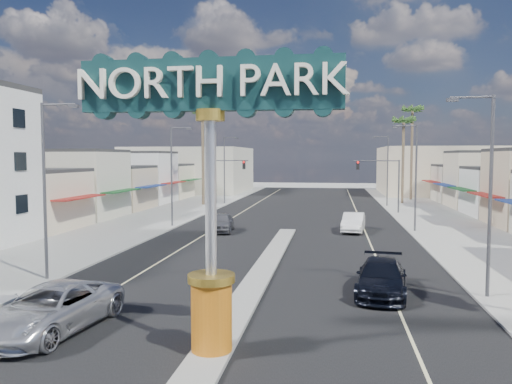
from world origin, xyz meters
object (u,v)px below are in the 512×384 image
(streetlight_r_mid, at_px, (414,172))
(gateway_sign, at_px, (210,169))
(streetlight_r_near, at_px, (487,185))
(car_parked_left, at_px, (222,222))
(traffic_signal_right, at_px, (382,175))
(streetlight_r_far, at_px, (386,167))
(streetlight_l_near, at_px, (47,182))
(palm_left_far, at_px, (203,117))
(streetlight_l_far, at_px, (226,166))
(car_parked_right, at_px, (353,222))
(streetlight_l_mid, at_px, (173,171))
(palm_right_mid, at_px, (404,125))
(suv_right, at_px, (381,278))
(suv_left, at_px, (51,309))
(palm_right_far, at_px, (412,115))
(traffic_signal_left, at_px, (221,174))

(streetlight_r_mid, bearing_deg, gateway_sign, -110.42)
(streetlight_r_near, relative_size, car_parked_left, 1.94)
(traffic_signal_right, xyz_separation_m, streetlight_r_far, (1.25, 8.01, 0.79))
(streetlight_l_near, xyz_separation_m, streetlight_r_far, (20.87, 42.00, 0.00))
(traffic_signal_right, bearing_deg, palm_left_far, 164.85)
(streetlight_l_far, bearing_deg, streetlight_r_far, 0.00)
(streetlight_l_near, height_order, car_parked_right, streetlight_l_near)
(streetlight_l_mid, xyz_separation_m, streetlight_r_mid, (20.87, 0.00, 0.00))
(streetlight_r_mid, bearing_deg, car_parked_right, -174.05)
(streetlight_l_near, relative_size, palm_right_mid, 0.74)
(traffic_signal_right, distance_m, palm_right_mid, 14.10)
(streetlight_l_mid, height_order, streetlight_l_far, same)
(palm_right_mid, distance_m, car_parked_right, 29.25)
(streetlight_l_near, height_order, car_parked_left, streetlight_l_near)
(gateway_sign, distance_m, palm_left_far, 50.06)
(gateway_sign, bearing_deg, suv_right, 53.25)
(streetlight_l_near, distance_m, car_parked_left, 18.91)
(streetlight_r_near, height_order, palm_left_far, palm_left_far)
(streetlight_l_mid, distance_m, suv_left, 27.46)
(car_parked_right, bearing_deg, streetlight_l_far, 131.97)
(suv_right, bearing_deg, palm_left_far, 122.32)
(streetlight_l_near, height_order, streetlight_l_mid, same)
(traffic_signal_right, height_order, palm_right_far, palm_right_far)
(palm_right_mid, xyz_separation_m, car_parked_right, (-7.50, -26.51, -9.80))
(car_parked_right, bearing_deg, suv_left, -107.36)
(streetlight_l_mid, xyz_separation_m, streetlight_r_far, (20.87, 22.00, 0.00))
(traffic_signal_left, xyz_separation_m, car_parked_right, (14.68, -14.51, -3.48))
(streetlight_l_far, bearing_deg, traffic_signal_left, -81.14)
(suv_left, bearing_deg, gateway_sign, -3.78)
(streetlight_l_mid, distance_m, streetlight_r_near, 28.90)
(streetlight_l_far, xyz_separation_m, car_parked_right, (15.93, -22.51, -4.27))
(car_parked_right, bearing_deg, streetlight_r_mid, 12.64)
(gateway_sign, xyz_separation_m, car_parked_left, (-5.50, 25.77, -5.14))
(palm_right_far, relative_size, car_parked_left, 3.03)
(traffic_signal_right, bearing_deg, suv_right, -95.34)
(streetlight_r_mid, bearing_deg, car_parked_left, -171.97)
(streetlight_l_mid, relative_size, car_parked_left, 1.94)
(streetlight_l_far, distance_m, palm_left_far, 7.21)
(streetlight_l_near, xyz_separation_m, streetlight_l_mid, (0.00, 20.00, 0.00))
(streetlight_l_far, relative_size, palm_left_far, 0.69)
(streetlight_r_far, bearing_deg, streetlight_r_near, -90.00)
(traffic_signal_right, xyz_separation_m, streetlight_r_mid, (1.25, -13.99, 0.79))
(streetlight_l_mid, relative_size, palm_right_far, 0.64)
(streetlight_l_far, height_order, streetlight_r_far, same)
(traffic_signal_left, relative_size, palm_right_mid, 0.50)
(streetlight_l_mid, bearing_deg, traffic_signal_right, 35.50)
(suv_right, bearing_deg, streetlight_r_near, 6.48)
(palm_left_far, bearing_deg, car_parked_right, -47.96)
(streetlight_r_near, distance_m, streetlight_r_mid, 20.00)
(gateway_sign, height_order, palm_right_mid, palm_right_mid)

